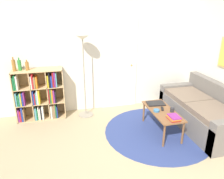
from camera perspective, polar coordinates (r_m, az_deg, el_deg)
name	(u,v)px	position (r m, az deg, el deg)	size (l,w,h in m)	color
wall_back	(104,52)	(4.77, -2.08, 9.72)	(7.21, 0.11, 2.60)	silver
rug	(158,131)	(4.28, 11.82, -10.64)	(1.98, 1.98, 0.01)	navy
bookshelf	(39,96)	(4.71, -18.47, -1.53)	(0.97, 0.34, 1.05)	tan
floor_lamp	(83,52)	(4.36, -7.56, 9.66)	(0.31, 0.31, 1.71)	gray
couch	(204,112)	(4.62, 22.98, -5.42)	(0.88, 1.87, 0.82)	#66605B
coffee_table	(162,113)	(4.11, 13.00, -6.02)	(0.43, 0.98, 0.44)	brown
laptop	(156,103)	(4.33, 11.34, -3.57)	(0.35, 0.27, 0.02)	black
bowl	(156,111)	(4.02, 11.54, -5.40)	(0.11, 0.11, 0.04)	teal
book_stack_on_table	(174,118)	(3.82, 15.82, -7.09)	(0.18, 0.23, 0.06)	#B21E23
cup	(172,110)	(4.07, 15.44, -5.13)	(0.07, 0.07, 0.08)	#28282D
remote	(162,109)	(4.13, 13.01, -4.91)	(0.10, 0.16, 0.02)	black
bottle_left	(14,65)	(4.57, -24.26, 5.79)	(0.07, 0.07, 0.27)	olive
bottle_middle	(20,65)	(4.58, -23.00, 5.89)	(0.07, 0.07, 0.25)	#2D8438
bottle_right	(27,66)	(4.55, -21.29, 5.78)	(0.07, 0.07, 0.20)	olive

